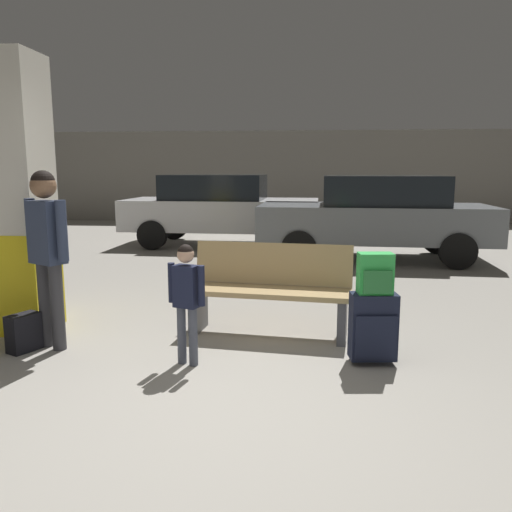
{
  "coord_description": "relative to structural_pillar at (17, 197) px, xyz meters",
  "views": [
    {
      "loc": [
        0.59,
        -3.21,
        1.61
      ],
      "look_at": [
        0.18,
        1.3,
        0.85
      ],
      "focal_mm": 35.98,
      "sensor_mm": 36.0,
      "label": 1
    }
  ],
  "objects": [
    {
      "name": "adult",
      "position": [
        0.54,
        -0.51,
        -0.35
      ],
      "size": [
        0.49,
        0.32,
        1.61
      ],
      "color": "#38383D",
      "rests_on": "ground_plane"
    },
    {
      "name": "parked_car_far",
      "position": [
        1.03,
        6.08,
        -0.54
      ],
      "size": [
        4.15,
        1.9,
        1.51
      ],
      "color": "silver",
      "rests_on": "ground_plane"
    },
    {
      "name": "bench",
      "position": [
        2.49,
        0.1,
        -0.91
      ],
      "size": [
        1.65,
        0.71,
        0.89
      ],
      "color": "tan",
      "rests_on": "ground_plane"
    },
    {
      "name": "structural_pillar",
      "position": [
        0.0,
        0.0,
        0.0
      ],
      "size": [
        0.57,
        0.57,
        2.72
      ],
      "color": "yellow",
      "rests_on": "ground_plane"
    },
    {
      "name": "parked_car_near",
      "position": [
        4.12,
        4.58,
        -0.54
      ],
      "size": [
        4.17,
        1.95,
        1.51
      ],
      "color": "slate",
      "rests_on": "ground_plane"
    },
    {
      "name": "suitcase",
      "position": [
        3.4,
        -0.65,
        -1.03
      ],
      "size": [
        0.4,
        0.27,
        0.6
      ],
      "color": "#191E33",
      "rests_on": "ground_plane"
    },
    {
      "name": "child",
      "position": [
        1.86,
        -0.8,
        -0.72
      ],
      "size": [
        0.33,
        0.24,
        1.02
      ],
      "color": "#4C5160",
      "rests_on": "ground_plane"
    },
    {
      "name": "backpack_dark_floor",
      "position": [
        0.32,
        -0.62,
        -1.18
      ],
      "size": [
        0.28,
        0.32,
        0.34
      ],
      "color": "black",
      "rests_on": "ground_plane"
    },
    {
      "name": "ground_plane",
      "position": [
        2.21,
        2.38,
        -1.4
      ],
      "size": [
        18.0,
        18.0,
        0.1
      ],
      "primitive_type": "cube",
      "color": "gray"
    },
    {
      "name": "backpack_bright",
      "position": [
        3.4,
        -0.65,
        -0.58
      ],
      "size": [
        0.29,
        0.21,
        0.34
      ],
      "color": "green",
      "rests_on": "suitcase"
    },
    {
      "name": "garage_back_wall",
      "position": [
        2.21,
        11.24,
        0.05
      ],
      "size": [
        18.0,
        0.12,
        2.8
      ],
      "primitive_type": "cube",
      "color": "gray",
      "rests_on": "ground_plane"
    }
  ]
}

